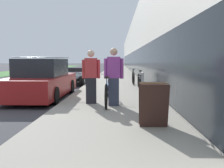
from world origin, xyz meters
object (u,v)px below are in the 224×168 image
at_px(sandwich_board_sign, 153,104).
at_px(parked_sedan_curbside, 43,80).
at_px(bike_rack_hoop, 142,80).
at_px(cruiser_bike_middle, 133,78).
at_px(tandem_bicycle, 108,91).
at_px(vintage_roadster_curbside, 71,77).
at_px(person_rider, 114,77).
at_px(person_bystander, 91,77).
at_px(cruiser_bike_nearest, 140,81).

height_order(sandwich_board_sign, parked_sedan_curbside, parked_sedan_curbside).
height_order(bike_rack_hoop, sandwich_board_sign, sandwich_board_sign).
distance_m(cruiser_bike_middle, parked_sedan_curbside, 5.71).
bearing_deg(tandem_bicycle, cruiser_bike_middle, 79.39).
relative_size(sandwich_board_sign, vintage_roadster_curbside, 0.21).
bearing_deg(parked_sedan_curbside, tandem_bicycle, -35.85).
bearing_deg(bike_rack_hoop, vintage_roadster_curbside, 128.78).
distance_m(person_rider, bike_rack_hoop, 3.20).
distance_m(person_bystander, bike_rack_hoop, 3.23).
relative_size(person_bystander, parked_sedan_curbside, 0.35).
bearing_deg(vintage_roadster_curbside, parked_sedan_curbside, -90.42).
bearing_deg(cruiser_bike_nearest, sandwich_board_sign, -92.37).
bearing_deg(vintage_roadster_curbside, person_rider, -70.49).
xyz_separation_m(cruiser_bike_middle, parked_sedan_curbside, (-3.78, -4.28, 0.18)).
xyz_separation_m(person_bystander, vintage_roadster_curbside, (-2.06, 7.50, -0.54)).
distance_m(bike_rack_hoop, cruiser_bike_nearest, 1.40).
bearing_deg(person_bystander, person_rider, -25.66).
bearing_deg(person_bystander, bike_rack_hoop, 55.01).
height_order(tandem_bicycle, person_bystander, person_bystander).
height_order(person_bystander, cruiser_bike_nearest, person_bystander).
xyz_separation_m(person_bystander, parked_sedan_curbside, (-2.11, 1.88, -0.28)).
distance_m(person_bystander, vintage_roadster_curbside, 7.79).
height_order(tandem_bicycle, person_rider, person_rider).
height_order(person_bystander, cruiser_bike_middle, person_bystander).
xyz_separation_m(person_rider, vintage_roadster_curbside, (-2.78, 7.84, -0.56)).
xyz_separation_m(tandem_bicycle, person_rider, (0.20, -0.33, 0.48)).
relative_size(person_bystander, vintage_roadster_curbside, 0.39).
height_order(cruiser_bike_nearest, parked_sedan_curbside, parked_sedan_curbside).
height_order(bike_rack_hoop, cruiser_bike_middle, cruiser_bike_middle).
bearing_deg(bike_rack_hoop, tandem_bicycle, -116.65).
height_order(person_rider, bike_rack_hoop, person_rider).
xyz_separation_m(sandwich_board_sign, parked_sedan_curbside, (-3.67, 4.54, 0.11)).
xyz_separation_m(tandem_bicycle, sandwich_board_sign, (1.05, -2.64, 0.07)).
xyz_separation_m(bike_rack_hoop, cruiser_bike_nearest, (0.00, 1.40, -0.14)).
xyz_separation_m(cruiser_bike_nearest, cruiser_bike_middle, (-0.17, 2.13, -0.00)).
bearing_deg(sandwich_board_sign, person_bystander, 120.52).
xyz_separation_m(tandem_bicycle, person_bystander, (-0.52, 0.01, 0.46)).
xyz_separation_m(person_bystander, cruiser_bike_middle, (1.67, 6.16, -0.46)).
xyz_separation_m(bike_rack_hoop, sandwich_board_sign, (-0.28, -5.29, -0.06)).
relative_size(bike_rack_hoop, cruiser_bike_nearest, 0.47).
distance_m(bike_rack_hoop, vintage_roadster_curbside, 6.24).
xyz_separation_m(tandem_bicycle, cruiser_bike_nearest, (1.33, 4.04, -0.00)).
distance_m(person_rider, parked_sedan_curbside, 3.60).
bearing_deg(sandwich_board_sign, tandem_bicycle, 111.65).
bearing_deg(person_bystander, sandwich_board_sign, -59.48).
bearing_deg(cruiser_bike_middle, vintage_roadster_curbside, 160.36).
distance_m(person_rider, sandwich_board_sign, 2.50).
distance_m(tandem_bicycle, sandwich_board_sign, 2.85).
height_order(person_rider, cruiser_bike_middle, person_rider).
distance_m(tandem_bicycle, vintage_roadster_curbside, 7.94).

